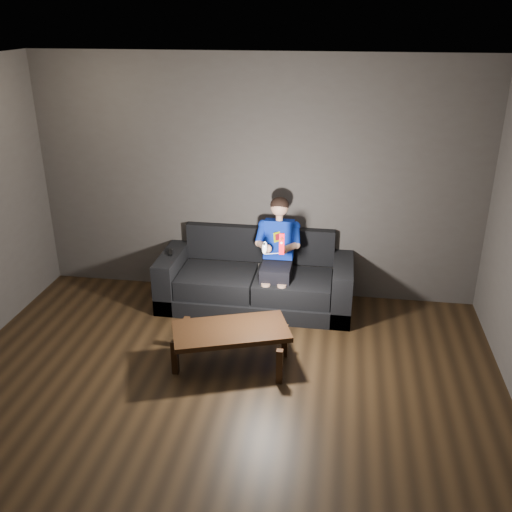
# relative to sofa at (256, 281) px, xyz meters

# --- Properties ---
(floor) EXTENTS (5.00, 5.00, 0.00)m
(floor) POSITION_rel_sofa_xyz_m (-0.06, -2.17, -0.27)
(floor) COLOR black
(floor) RESTS_ON ground
(back_wall) EXTENTS (5.00, 0.04, 2.70)m
(back_wall) POSITION_rel_sofa_xyz_m (-0.06, 0.33, 1.08)
(back_wall) COLOR #403A37
(back_wall) RESTS_ON ground
(ceiling) EXTENTS (5.00, 5.00, 0.02)m
(ceiling) POSITION_rel_sofa_xyz_m (-0.06, -2.17, 2.43)
(ceiling) COLOR silver
(ceiling) RESTS_ON back_wall
(sofa) EXTENTS (2.12, 0.92, 0.82)m
(sofa) POSITION_rel_sofa_xyz_m (0.00, 0.00, 0.00)
(sofa) COLOR black
(sofa) RESTS_ON floor
(child) EXTENTS (0.48, 0.59, 1.18)m
(child) POSITION_rel_sofa_xyz_m (0.24, -0.05, 0.46)
(child) COLOR black
(child) RESTS_ON sofa
(wii_remote_red) EXTENTS (0.06, 0.08, 0.22)m
(wii_remote_red) POSITION_rel_sofa_xyz_m (0.33, -0.51, 0.68)
(wii_remote_red) COLOR red
(wii_remote_red) RESTS_ON child
(nunchuk_white) EXTENTS (0.06, 0.09, 0.14)m
(nunchuk_white) POSITION_rel_sofa_xyz_m (0.16, -0.50, 0.63)
(nunchuk_white) COLOR silver
(nunchuk_white) RESTS_ON child
(wii_remote_black) EXTENTS (0.08, 0.16, 0.03)m
(wii_remote_black) POSITION_rel_sofa_xyz_m (-0.96, -0.08, 0.33)
(wii_remote_black) COLOR black
(wii_remote_black) RESTS_ON sofa
(coffee_table) EXTENTS (1.17, 0.85, 0.38)m
(coffee_table) POSITION_rel_sofa_xyz_m (-0.04, -1.26, 0.06)
(coffee_table) COLOR black
(coffee_table) RESTS_ON floor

